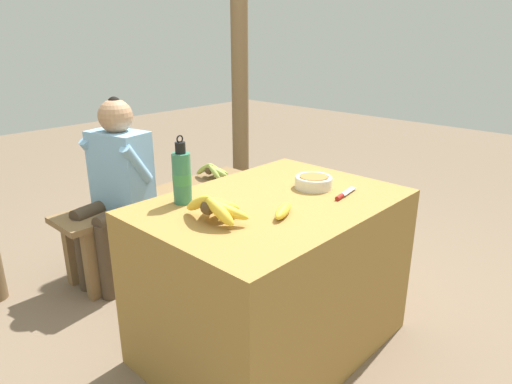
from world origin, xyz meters
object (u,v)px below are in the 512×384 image
(seated_vendor, at_px, (115,178))
(wooden_bench, at_px, (165,205))
(water_bottle, at_px, (182,177))
(banana_bunch_green, at_px, (212,170))
(knife, at_px, (343,195))
(banana_bunch_ripe, at_px, (214,206))
(loose_banana_front, at_px, (283,211))
(serving_bowl, at_px, (314,181))
(support_post_far, at_px, (239,41))

(seated_vendor, bearing_deg, wooden_bench, 174.71)
(water_bottle, distance_m, banana_bunch_green, 1.30)
(banana_bunch_green, bearing_deg, knife, -106.46)
(banana_bunch_ripe, relative_size, loose_banana_front, 1.84)
(serving_bowl, bearing_deg, support_post_far, 56.47)
(knife, bearing_deg, seated_vendor, 97.65)
(support_post_far, bearing_deg, serving_bowl, -123.53)
(water_bottle, bearing_deg, serving_bowl, -28.08)
(banana_bunch_ripe, distance_m, knife, 0.62)
(knife, bearing_deg, water_bottle, 129.86)
(water_bottle, xyz_separation_m, knife, (0.53, -0.46, -0.11))
(banana_bunch_green, height_order, support_post_far, support_post_far)
(loose_banana_front, relative_size, knife, 0.90)
(serving_bowl, relative_size, support_post_far, 0.06)
(serving_bowl, height_order, support_post_far, support_post_far)
(water_bottle, height_order, support_post_far, support_post_far)
(water_bottle, xyz_separation_m, wooden_bench, (0.50, 0.86, -0.49))
(knife, distance_m, banana_bunch_green, 1.39)
(loose_banana_front, relative_size, wooden_bench, 0.12)
(banana_bunch_green, distance_m, support_post_far, 1.07)
(banana_bunch_ripe, bearing_deg, serving_bowl, -3.38)
(serving_bowl, relative_size, knife, 0.94)
(water_bottle, bearing_deg, loose_banana_front, -66.49)
(wooden_bench, bearing_deg, support_post_far, 16.37)
(loose_banana_front, bearing_deg, support_post_far, 49.80)
(banana_bunch_ripe, bearing_deg, seated_vendor, 79.86)
(banana_bunch_ripe, relative_size, wooden_bench, 0.22)
(banana_bunch_ripe, height_order, support_post_far, support_post_far)
(serving_bowl, distance_m, water_bottle, 0.62)
(serving_bowl, distance_m, seated_vendor, 1.18)
(seated_vendor, bearing_deg, knife, 94.89)
(banana_bunch_ripe, xyz_separation_m, serving_bowl, (0.59, -0.03, -0.03))
(water_bottle, xyz_separation_m, support_post_far, (1.49, 1.15, 0.51))
(wooden_bench, xyz_separation_m, banana_bunch_green, (0.42, 0.00, 0.14))
(knife, relative_size, support_post_far, 0.07)
(banana_bunch_ripe, distance_m, serving_bowl, 0.59)
(banana_bunch_ripe, height_order, loose_banana_front, banana_bunch_ripe)
(banana_bunch_ripe, relative_size, support_post_far, 0.11)
(seated_vendor, relative_size, support_post_far, 0.40)
(wooden_bench, distance_m, banana_bunch_green, 0.44)
(banana_bunch_green, bearing_deg, support_post_far, 26.84)
(banana_bunch_ripe, bearing_deg, loose_banana_front, -34.39)
(banana_bunch_ripe, bearing_deg, knife, -19.52)
(seated_vendor, height_order, support_post_far, support_post_far)
(serving_bowl, xyz_separation_m, wooden_bench, (-0.04, 1.15, -0.41))
(banana_bunch_ripe, distance_m, wooden_bench, 1.31)
(seated_vendor, xyz_separation_m, support_post_far, (1.35, 0.33, 0.72))
(serving_bowl, height_order, water_bottle, water_bottle)
(serving_bowl, height_order, seated_vendor, seated_vendor)
(support_post_far, bearing_deg, wooden_bench, -163.63)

